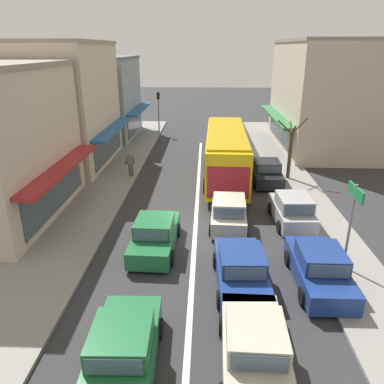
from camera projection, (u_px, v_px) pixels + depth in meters
The scene contains 20 objects.
ground_plane at pixel (195, 232), 17.86m from camera, with size 140.00×140.00×0.00m, color #2D2D30.
lane_centre_line at pixel (197, 201), 21.59m from camera, with size 0.20×28.00×0.01m, color silver.
sidewalk_left at pixel (91, 186), 23.67m from camera, with size 5.20×44.00×0.14m, color gray.
kerb_right at pixel (298, 189), 23.22m from camera, with size 2.80×44.00×0.12m, color gray.
shopfront_mid_block at pixel (58, 106), 26.87m from camera, with size 7.86×9.32×8.73m.
shopfront_far_end at pixel (95, 98), 35.74m from camera, with size 8.44×8.62×7.52m.
building_right_far at pixel (336, 95), 31.75m from camera, with size 10.02×12.82×8.92m.
city_bus at pixel (226, 151), 24.74m from camera, with size 2.93×10.91×3.23m.
sedan_adjacent_lane_trail at pixel (155, 235), 16.19m from camera, with size 2.00×4.26×1.47m.
sedan_queue_gap_filler at pixel (123, 352), 9.99m from camera, with size 1.99×4.25×1.47m.
sedan_adjacent_lane_lead at pixel (241, 270), 13.64m from camera, with size 2.01×4.26×1.47m.
sedan_queue_far_back at pixel (255, 349), 10.09m from camera, with size 1.99×4.25×1.47m.
hatchback_behind_bus_near at pixel (229, 213), 18.26m from camera, with size 1.95×3.77×1.54m.
parked_sedan_kerb_front at pixel (319, 268), 13.77m from camera, with size 1.90×4.20×1.47m.
parked_hatchback_kerb_second at pixel (292, 210), 18.55m from camera, with size 1.93×3.76×1.54m.
parked_sedan_kerb_third at pixel (266, 172), 24.36m from camera, with size 1.94×4.22×1.47m.
traffic_light_downstreet at pixel (158, 106), 36.97m from camera, with size 0.33×0.24×4.20m.
directional_road_sign at pixel (353, 208), 13.91m from camera, with size 0.10×1.40×3.60m.
street_tree_right at pixel (290, 151), 24.35m from camera, with size 1.90×1.64×4.14m.
pedestrian_with_handbag_near at pixel (130, 163), 24.92m from camera, with size 0.65×0.25×1.63m.
Camera 1 is at (0.45, -15.96, 8.25)m, focal length 35.00 mm.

